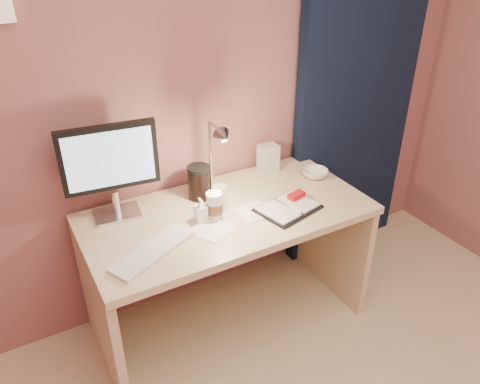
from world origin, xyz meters
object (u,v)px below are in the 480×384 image
dark_jar (199,184)px  desk_lamp (223,156)px  desk (222,241)px  bowl (315,173)px  clear_cup (220,197)px  planner (289,207)px  lotion_bottle (200,210)px  monitor (110,163)px  coffee_cup (214,206)px  product_box (268,158)px  keyboard (153,251)px

dark_jar → desk_lamp: 0.25m
desk → bowl: bearing=0.2°
clear_cup → dark_jar: 0.15m
desk → planner: 0.41m
desk → bowl: size_ratio=9.92×
lotion_bottle → monitor: bearing=144.5°
coffee_cup → product_box: size_ratio=0.83×
planner → product_box: 0.42m
desk → dark_jar: dark_jar is taller
planner → desk_lamp: 0.42m
lotion_bottle → desk: bearing=29.8°
keyboard → clear_cup: size_ratio=3.40×
keyboard → planner: bearing=-25.1°
desk → keyboard: size_ratio=3.39×
clear_cup → desk: bearing=61.7°
desk → desk_lamp: (0.01, -0.02, 0.50)m
planner → coffee_cup: (-0.35, 0.11, 0.05)m
bowl → dark_jar: bearing=170.5°
monitor → lotion_bottle: size_ratio=3.97×
clear_cup → dark_jar: size_ratio=0.77×
desk → dark_jar: size_ratio=8.86×
monitor → dark_jar: size_ratio=2.95×
lotion_bottle → keyboard: bearing=-155.5°
keyboard → lotion_bottle: 0.32m
desk → lotion_bottle: size_ratio=11.93×
product_box → clear_cup: bearing=-151.0°
lotion_bottle → desk_lamp: bearing=23.2°
monitor → product_box: size_ratio=2.98×
coffee_cup → product_box: 0.56m
lotion_bottle → planner: bearing=-15.6°
keyboard → dark_jar: size_ratio=2.61×
bowl → lotion_bottle: size_ratio=1.20×
keyboard → bowl: bowl is taller
keyboard → coffee_cup: bearing=-6.7°
planner → clear_cup: clear_cup is taller
planner → bowl: planner is taller
keyboard → dark_jar: dark_jar is taller
bowl → desk_lamp: 0.64m
desk → monitor: 0.71m
coffee_cup → clear_cup: bearing=43.8°
clear_cup → lotion_bottle: size_ratio=1.03×
coffee_cup → product_box: (0.48, 0.29, 0.02)m
dark_jar → product_box: size_ratio=1.01×
desk → keyboard: keyboard is taller
dark_jar → product_box: 0.47m
planner → desk_lamp: (-0.27, 0.18, 0.26)m
planner → desk_lamp: size_ratio=0.76×
desk → planner: (0.27, -0.20, 0.24)m
monitor → lotion_bottle: bearing=-29.3°
desk → bowl: 0.64m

